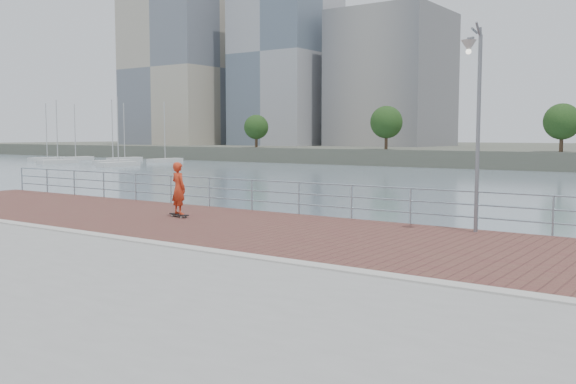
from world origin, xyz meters
The scene contains 9 objects.
water centered at (0.00, 0.00, -2.00)m, with size 400.00×400.00×0.00m, color slate.
seawall centered at (0.00, -5.00, -1.00)m, with size 40.00×24.00×2.00m, color gray.
brick_lane centered at (0.00, 3.60, 0.01)m, with size 40.00×6.80×0.02m, color brown.
curb centered at (0.00, 0.00, 0.03)m, with size 40.00×0.40×0.06m, color #B7B5AD.
guardrail centered at (0.00, 7.00, 0.69)m, with size 39.06×0.06×1.13m.
street_lamp centered at (3.21, 6.10, 3.87)m, with size 0.40×1.16×5.45m.
skateboard centered at (-5.85, 4.05, 0.10)m, with size 0.90×0.42×0.10m.
skateboarder centered at (-5.85, 4.05, 0.97)m, with size 0.63×0.41×1.72m, color red.
marina centered at (-79.56, 59.02, -1.53)m, with size 27.96×20.71×10.29m.
Camera 1 is at (9.17, -10.93, 2.72)m, focal length 40.00 mm.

